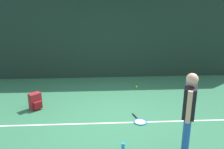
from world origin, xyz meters
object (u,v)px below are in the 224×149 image
Objects in this scene: tennis_player at (189,110)px; water_bottle at (123,148)px; backpack at (35,101)px; tennis_ball_near_player at (137,87)px; tennis_racket at (140,121)px.

tennis_player is 1.49m from water_bottle.
tennis_player reaches higher than backpack.
tennis_ball_near_player is at bearing 29.34° from tennis_player.
backpack is 2.98m from water_bottle.
backpack is at bearing 136.30° from water_bottle.
tennis_racket is 1.45× the size of backpack.
tennis_player is 1.78m from tennis_racket.
backpack is 2.16× the size of water_bottle.
tennis_ball_near_player is (2.91, 1.33, -0.18)m from backpack.
tennis_racket is at bearing 66.40° from water_bottle.
tennis_player is at bearing -72.05° from backpack.
backpack reaches higher than tennis_ball_near_player.
backpack reaches higher than water_bottle.
water_bottle reaches higher than tennis_ball_near_player.
tennis_player is 8.33× the size of water_bottle.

